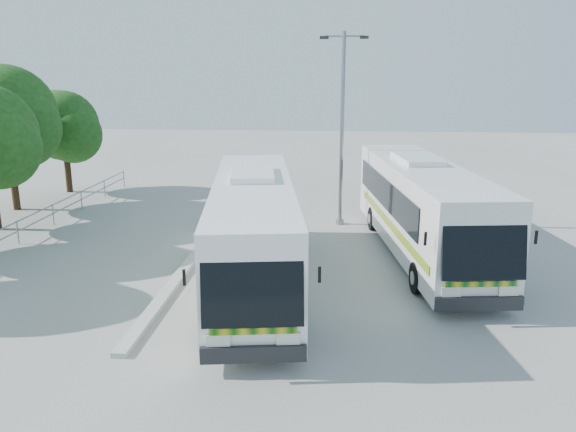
# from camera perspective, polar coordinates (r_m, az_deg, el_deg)

# --- Properties ---
(ground) EXTENTS (100.00, 100.00, 0.00)m
(ground) POSITION_cam_1_polar(r_m,az_deg,el_deg) (19.74, -4.23, -6.16)
(ground) COLOR #A4A49E
(ground) RESTS_ON ground
(kerb_divider) EXTENTS (0.40, 16.00, 0.15)m
(kerb_divider) POSITION_cam_1_polar(r_m,az_deg,el_deg) (22.01, -9.37, -3.91)
(kerb_divider) COLOR #B2B2AD
(kerb_divider) RESTS_ON ground
(railing) EXTENTS (0.06, 22.00, 1.00)m
(railing) POSITION_cam_1_polar(r_m,az_deg,el_deg) (26.48, -24.75, -0.44)
(railing) COLOR gray
(railing) RESTS_ON ground
(tree_far_d) EXTENTS (5.62, 5.30, 7.33)m
(tree_far_d) POSITION_cam_1_polar(r_m,az_deg,el_deg) (31.63, -26.61, 9.11)
(tree_far_d) COLOR #382314
(tree_far_d) RESTS_ON ground
(tree_far_e) EXTENTS (4.54, 4.28, 5.92)m
(tree_far_e) POSITION_cam_1_polar(r_m,az_deg,el_deg) (35.31, -21.74, 8.49)
(tree_far_e) COLOR #382314
(tree_far_e) RESTS_ON ground
(coach_main) EXTENTS (4.21, 12.66, 3.45)m
(coach_main) POSITION_cam_1_polar(r_m,az_deg,el_deg) (18.68, -3.55, -1.24)
(coach_main) COLOR white
(coach_main) RESTS_ON ground
(coach_adjacent) EXTENTS (4.11, 12.84, 3.50)m
(coach_adjacent) POSITION_cam_1_polar(r_m,az_deg,el_deg) (22.16, 13.44, 0.97)
(coach_adjacent) COLOR silver
(coach_adjacent) RESTS_ON ground
(lamppost) EXTENTS (2.11, 0.31, 8.64)m
(lamppost) POSITION_cam_1_polar(r_m,az_deg,el_deg) (25.63, 5.52, 9.54)
(lamppost) COLOR gray
(lamppost) RESTS_ON ground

